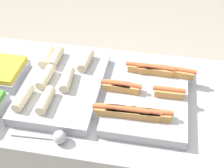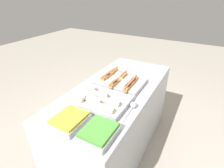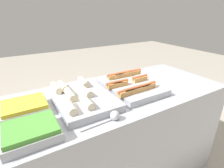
{
  "view_description": "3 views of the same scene",
  "coord_description": "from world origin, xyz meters",
  "px_view_note": "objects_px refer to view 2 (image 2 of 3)",
  "views": [
    {
      "loc": [
        0.12,
        -1.09,
        1.99
      ],
      "look_at": [
        -0.08,
        0.0,
        1.0
      ],
      "focal_mm": 50.0,
      "sensor_mm": 36.0,
      "label": 1
    },
    {
      "loc": [
        -1.46,
        -0.77,
        1.86
      ],
      "look_at": [
        -0.08,
        0.0,
        1.0
      ],
      "focal_mm": 28.0,
      "sensor_mm": 36.0,
      "label": 2
    },
    {
      "loc": [
        -0.71,
        -1.05,
        1.52
      ],
      "look_at": [
        -0.08,
        0.0,
        1.0
      ],
      "focal_mm": 28.0,
      "sensor_mm": 36.0,
      "label": 3
    }
  ],
  "objects_px": {
    "tray_hotdogs": "(119,81)",
    "tray_side_front": "(99,132)",
    "tray_wraps": "(98,100)",
    "serving_spoon_near": "(133,106)",
    "tray_side_back": "(70,120)"
  },
  "relations": [
    {
      "from": "tray_hotdogs",
      "to": "tray_side_front",
      "type": "bearing_deg",
      "value": -163.61
    },
    {
      "from": "tray_wraps",
      "to": "serving_spoon_near",
      "type": "relative_size",
      "value": 2.21
    },
    {
      "from": "tray_hotdogs",
      "to": "serving_spoon_near",
      "type": "height_order",
      "value": "tray_hotdogs"
    },
    {
      "from": "tray_side_back",
      "to": "serving_spoon_near",
      "type": "bearing_deg",
      "value": -39.02
    },
    {
      "from": "tray_side_front",
      "to": "serving_spoon_near",
      "type": "height_order",
      "value": "tray_side_front"
    },
    {
      "from": "tray_hotdogs",
      "to": "tray_side_front",
      "type": "height_order",
      "value": "tray_hotdogs"
    },
    {
      "from": "tray_hotdogs",
      "to": "serving_spoon_near",
      "type": "relative_size",
      "value": 2.13
    },
    {
      "from": "tray_side_front",
      "to": "serving_spoon_near",
      "type": "relative_size",
      "value": 1.09
    },
    {
      "from": "tray_hotdogs",
      "to": "tray_side_front",
      "type": "xyz_separation_m",
      "value": [
        -0.78,
        -0.23,
        -0.0
      ]
    },
    {
      "from": "tray_hotdogs",
      "to": "tray_side_back",
      "type": "bearing_deg",
      "value": 176.88
    },
    {
      "from": "tray_hotdogs",
      "to": "tray_wraps",
      "type": "bearing_deg",
      "value": 178.92
    },
    {
      "from": "tray_wraps",
      "to": "serving_spoon_near",
      "type": "bearing_deg",
      "value": -75.91
    },
    {
      "from": "tray_hotdogs",
      "to": "tray_side_back",
      "type": "height_order",
      "value": "tray_hotdogs"
    },
    {
      "from": "tray_hotdogs",
      "to": "tray_wraps",
      "type": "distance_m",
      "value": 0.42
    },
    {
      "from": "tray_wraps",
      "to": "tray_side_back",
      "type": "relative_size",
      "value": 2.03
    }
  ]
}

